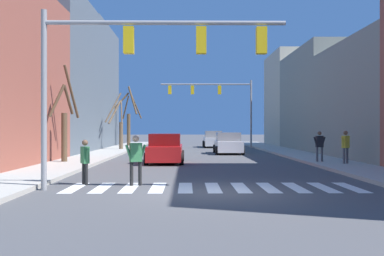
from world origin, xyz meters
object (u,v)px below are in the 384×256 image
at_px(car_driving_away_lane, 213,140).
at_px(pedestrian_crossing_street, 346,144).
at_px(traffic_signal_far, 217,97).
at_px(car_driving_toward_lane, 165,149).
at_px(traffic_signal_near, 138,55).
at_px(pedestrian_on_right_sidewalk, 136,156).
at_px(street_tree_right_far, 128,118).
at_px(pedestrian_near_right_corner, 320,144).
at_px(pedestrian_waiting_at_curb, 85,158).
at_px(car_parked_right_near, 228,144).
at_px(street_tree_right_near, 65,122).
at_px(street_tree_left_mid, 119,126).

relative_size(car_driving_away_lane, pedestrian_crossing_street, 2.75).
relative_size(traffic_signal_far, car_driving_toward_lane, 1.88).
xyz_separation_m(traffic_signal_near, pedestrian_on_right_sidewalk, (-0.21, 1.07, -3.22)).
height_order(car_driving_toward_lane, street_tree_right_far, street_tree_right_far).
distance_m(pedestrian_near_right_corner, pedestrian_waiting_at_curb, 13.59).
height_order(car_driving_away_lane, car_parked_right_near, car_driving_away_lane).
distance_m(car_driving_away_lane, pedestrian_on_right_sidewalk, 30.41).
relative_size(pedestrian_crossing_street, pedestrian_waiting_at_curb, 1.07).
relative_size(traffic_signal_far, street_tree_right_near, 1.69).
relative_size(car_driving_toward_lane, pedestrian_near_right_corner, 2.88).
xyz_separation_m(car_driving_away_lane, pedestrian_near_right_corner, (4.47, -21.33, 0.34)).
relative_size(traffic_signal_far, pedestrian_on_right_sidewalk, 5.19).
xyz_separation_m(street_tree_left_mid, street_tree_right_far, (-0.24, 7.80, 0.84)).
bearing_deg(street_tree_right_near, traffic_signal_far, 63.54).
relative_size(street_tree_left_mid, street_tree_right_near, 0.93).
height_order(traffic_signal_near, pedestrian_near_right_corner, traffic_signal_near).
bearing_deg(car_driving_away_lane, street_tree_left_mid, 129.20).
relative_size(car_driving_toward_lane, street_tree_left_mid, 0.96).
bearing_deg(pedestrian_on_right_sidewalk, street_tree_left_mid, -100.58).
bearing_deg(street_tree_right_near, street_tree_left_mid, 86.95).
bearing_deg(pedestrian_near_right_corner, car_driving_away_lane, 92.62).
bearing_deg(car_parked_right_near, pedestrian_on_right_sidewalk, 165.54).
xyz_separation_m(pedestrian_on_right_sidewalk, pedestrian_near_right_corner, (8.82, 8.77, 0.11)).
bearing_deg(traffic_signal_near, street_tree_left_mid, 100.03).
bearing_deg(street_tree_left_mid, car_parked_right_near, -26.64).
xyz_separation_m(pedestrian_on_right_sidewalk, street_tree_right_far, (-4.33, 31.01, 1.96)).
relative_size(traffic_signal_far, pedestrian_near_right_corner, 5.43).
height_order(car_driving_away_lane, pedestrian_near_right_corner, pedestrian_near_right_corner).
bearing_deg(pedestrian_waiting_at_curb, street_tree_right_near, -13.35).
distance_m(car_parked_right_near, pedestrian_crossing_street, 12.35).
bearing_deg(pedestrian_on_right_sidewalk, traffic_signal_near, 80.28).
xyz_separation_m(traffic_signal_far, street_tree_left_mid, (-8.73, -4.88, -2.84)).
xyz_separation_m(car_driving_away_lane, street_tree_right_far, (-8.68, 0.91, 2.19)).
height_order(car_driving_away_lane, street_tree_left_mid, street_tree_left_mid).
bearing_deg(car_parked_right_near, street_tree_left_mid, 63.36).
relative_size(car_parked_right_near, street_tree_right_far, 0.73).
distance_m(traffic_signal_far, pedestrian_on_right_sidewalk, 28.75).
relative_size(traffic_signal_near, car_driving_toward_lane, 1.64).
bearing_deg(traffic_signal_near, car_driving_away_lane, 82.42).
bearing_deg(traffic_signal_far, car_driving_away_lane, 98.09).
distance_m(pedestrian_crossing_street, street_tree_left_mid, 21.02).
distance_m(car_driving_toward_lane, pedestrian_waiting_at_curb, 9.88).
height_order(traffic_signal_near, pedestrian_crossing_street, traffic_signal_near).
bearing_deg(street_tree_right_near, pedestrian_near_right_corner, -1.14).
relative_size(car_parked_right_near, street_tree_right_near, 0.85).
relative_size(pedestrian_waiting_at_curb, street_tree_right_far, 0.25).
xyz_separation_m(car_driving_toward_lane, pedestrian_waiting_at_curb, (-2.28, -9.61, 0.15)).
relative_size(traffic_signal_far, pedestrian_crossing_street, 5.32).
bearing_deg(pedestrian_on_right_sidewalk, car_driving_toward_lane, -113.54).
xyz_separation_m(traffic_signal_far, pedestrian_near_right_corner, (4.18, -19.33, -3.85)).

